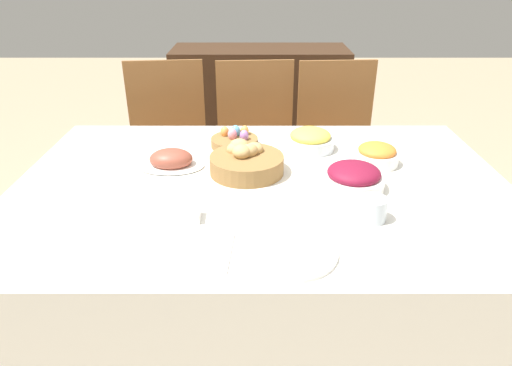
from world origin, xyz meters
The scene contains 18 objects.
ground_plane centered at (0.00, 0.00, 0.00)m, with size 12.00×12.00×0.00m, color tan.
dining_table centered at (0.00, 0.00, 0.38)m, with size 1.70×1.16×0.77m.
chair_far_center centered at (-0.02, 0.92, 0.51)m, with size 0.45×0.45×0.97m.
chair_far_right centered at (0.43, 0.92, 0.51)m, with size 0.45×0.45×0.97m.
chair_far_left centered at (-0.51, 0.92, 0.51)m, with size 0.46×0.46×0.97m.
sideboard centered at (0.01, 1.70, 0.46)m, with size 1.17×0.44×0.92m.
bread_basket centered at (-0.06, 0.08, 0.81)m, with size 0.26×0.26×0.11m.
egg_basket centered at (-0.11, 0.34, 0.79)m, with size 0.19×0.19×0.08m.
ham_platter centered at (-0.33, 0.13, 0.79)m, with size 0.24×0.17×0.08m.
carrot_bowl centered at (0.43, 0.15, 0.81)m, with size 0.16×0.16×0.08m.
beet_salad_bowl centered at (0.30, -0.04, 0.81)m, with size 0.21×0.21×0.09m.
pineapple_bowl centered at (0.20, 0.30, 0.81)m, with size 0.19×0.19×0.09m.
dinner_plate centered at (0.06, -0.42, 0.77)m, with size 0.26×0.26×0.01m.
fork centered at (-0.09, -0.42, 0.77)m, with size 0.02×0.18×0.00m.
knife centered at (0.22, -0.42, 0.77)m, with size 0.02×0.18×0.00m.
spoon centered at (0.25, -0.42, 0.77)m, with size 0.02×0.18×0.00m.
drinking_cup centered at (0.32, -0.25, 0.80)m, with size 0.08×0.08×0.07m.
butter_dish centered at (-0.24, -0.25, 0.78)m, with size 0.11×0.07×0.03m.
Camera 1 is at (-0.02, -1.41, 1.47)m, focal length 32.00 mm.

